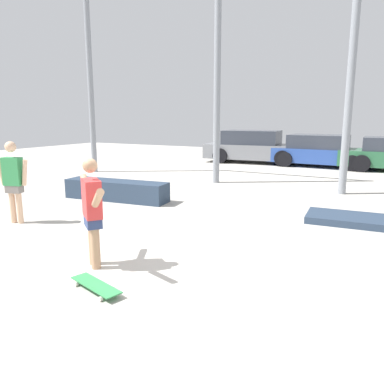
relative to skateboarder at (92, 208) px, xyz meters
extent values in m
plane|color=#B2ADA3|center=(0.50, 0.85, -0.80)|extent=(36.00, 36.00, 0.00)
cylinder|color=tan|center=(-0.07, 0.05, -0.46)|extent=(0.12, 0.12, 0.69)
cylinder|color=tan|center=(0.07, -0.05, -0.46)|extent=(0.12, 0.12, 0.69)
cube|color=navy|center=(0.00, 0.00, -0.17)|extent=(0.39, 0.36, 0.15)
cube|color=#DB3838|center=(0.00, 0.00, 0.14)|extent=(0.44, 0.40, 0.50)
sphere|color=tan|center=(0.00, 0.00, 0.57)|extent=(0.19, 0.19, 0.19)
cylinder|color=tan|center=(-0.35, 0.27, 0.22)|extent=(0.41, 0.34, 0.31)
cylinder|color=tan|center=(0.35, -0.27, 0.22)|extent=(0.41, 0.34, 0.31)
cube|color=#338C4C|center=(0.52, -0.55, -0.73)|extent=(0.81, 0.41, 0.01)
cylinder|color=silver|center=(0.80, -0.52, -0.77)|extent=(0.06, 0.05, 0.05)
cylinder|color=silver|center=(0.74, -0.73, -0.77)|extent=(0.06, 0.05, 0.05)
cylinder|color=silver|center=(0.29, -0.38, -0.77)|extent=(0.06, 0.05, 0.05)
cylinder|color=silver|center=(0.23, -0.58, -0.77)|extent=(0.06, 0.05, 0.05)
cube|color=#28384C|center=(-2.42, 3.38, -0.57)|extent=(2.66, 0.88, 0.47)
cylinder|color=gray|center=(-6.25, 6.77, 2.52)|extent=(0.20, 0.20, 6.65)
cylinder|color=gray|center=(-1.32, 6.77, 2.52)|extent=(0.20, 0.20, 6.65)
cylinder|color=gray|center=(2.31, 6.77, 2.52)|extent=(0.20, 0.20, 6.65)
cube|color=slate|center=(-1.96, 12.27, -0.31)|extent=(4.46, 2.13, 0.63)
cube|color=#2D333D|center=(-2.13, 12.25, 0.30)|extent=(2.51, 1.81, 0.59)
cylinder|color=black|center=(-0.71, 13.23, -0.48)|extent=(0.67, 0.28, 0.65)
cylinder|color=black|center=(-0.55, 11.55, -0.48)|extent=(0.67, 0.28, 0.65)
cylinder|color=black|center=(-3.37, 12.98, -0.48)|extent=(0.67, 0.28, 0.65)
cylinder|color=black|center=(-3.21, 11.30, -0.48)|extent=(0.67, 0.28, 0.65)
cube|color=#284793|center=(0.85, 12.33, -0.35)|extent=(4.10, 1.87, 0.57)
cube|color=#2D333D|center=(0.69, 12.33, 0.21)|extent=(2.27, 1.68, 0.54)
cylinder|color=black|center=(2.13, 13.16, -0.50)|extent=(0.61, 0.23, 0.60)
cylinder|color=black|center=(2.09, 11.43, -0.50)|extent=(0.61, 0.23, 0.60)
cylinder|color=black|center=(-0.39, 13.22, -0.50)|extent=(0.61, 0.23, 0.60)
cylinder|color=black|center=(-0.43, 11.49, -0.50)|extent=(0.61, 0.23, 0.60)
cylinder|color=black|center=(2.37, 12.99, -0.49)|extent=(0.63, 0.24, 0.62)
cylinder|color=black|center=(2.42, 11.35, -0.49)|extent=(0.63, 0.24, 0.62)
cylinder|color=#DBAD89|center=(-2.71, 0.91, -0.44)|extent=(0.11, 0.11, 0.73)
cylinder|color=#DBAD89|center=(-2.85, 0.87, -0.44)|extent=(0.11, 0.11, 0.73)
cube|color=slate|center=(-2.78, 0.89, -0.13)|extent=(0.33, 0.24, 0.16)
cube|color=#338C4C|center=(-2.78, 0.89, 0.19)|extent=(0.38, 0.27, 0.53)
sphere|color=#DBAD89|center=(-2.78, 0.89, 0.64)|extent=(0.20, 0.20, 0.20)
cylinder|color=#DBAD89|center=(-2.54, 0.96, 0.17)|extent=(0.16, 0.12, 0.49)
cylinder|color=#DBAD89|center=(-3.02, 0.82, 0.17)|extent=(0.16, 0.12, 0.49)
camera|label=1|loc=(3.43, -3.58, 1.18)|focal=35.00mm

